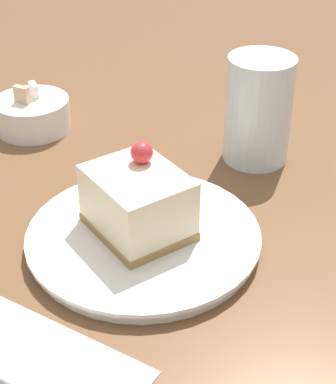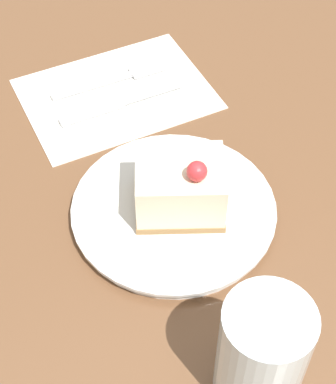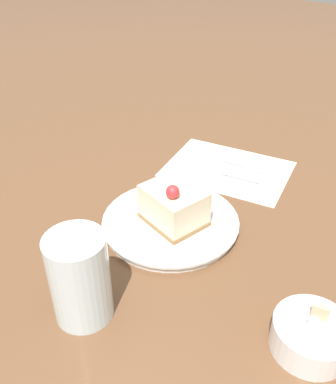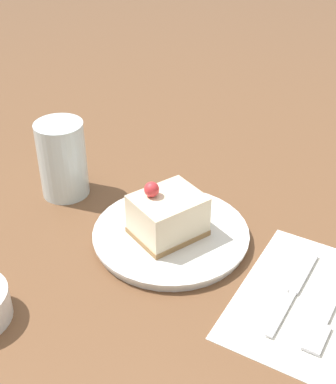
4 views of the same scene
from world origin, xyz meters
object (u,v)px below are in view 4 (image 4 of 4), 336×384
cake_slice (166,214)px  knife (297,285)px  plate (169,233)px  drinking_glass (62,159)px  fork (327,315)px

cake_slice → knife: 0.20m
plate → drinking_glass: size_ratio=1.81×
plate → fork: bearing=-176.3°
plate → cake_slice: size_ratio=2.07×
plate → fork: size_ratio=1.40×
fork → cake_slice: bearing=-6.7°
cake_slice → drinking_glass: size_ratio=0.87×
cake_slice → drinking_glass: 0.21m
cake_slice → drinking_glass: bearing=16.8°
fork → drinking_glass: 0.46m
knife → drinking_glass: (0.40, 0.06, 0.06)m
cake_slice → knife: bearing=-155.4°
plate → knife: 0.20m
plate → drinking_glass: drinking_glass is taller
cake_slice → knife: cake_slice is taller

